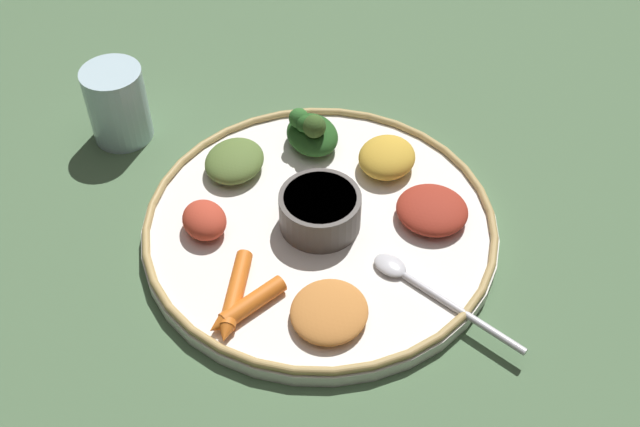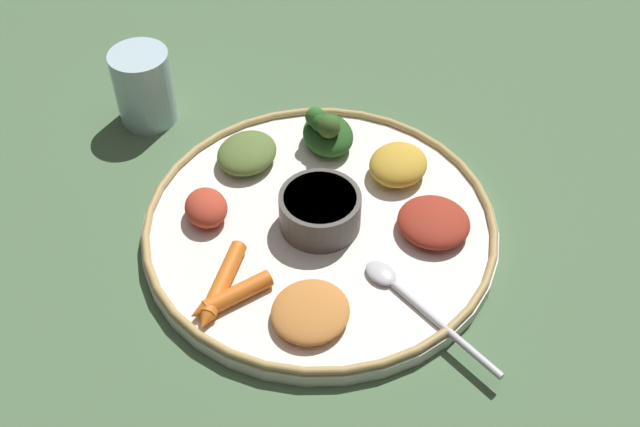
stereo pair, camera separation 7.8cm
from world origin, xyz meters
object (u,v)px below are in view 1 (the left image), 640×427
at_px(drinking_glass, 119,109).
at_px(greens_pile, 311,132).
at_px(spoon, 423,287).
at_px(carrot_outer, 248,306).
at_px(carrot_near_spoon, 235,295).
at_px(center_bowl, 320,209).

bearing_deg(drinking_glass, greens_pile, -170.85).
distance_m(spoon, carrot_outer, 0.16).
bearing_deg(carrot_near_spoon, greens_pile, -89.26).
bearing_deg(center_bowl, carrot_near_spoon, 69.41).
relative_size(center_bowl, carrot_outer, 1.04).
bearing_deg(carrot_near_spoon, carrot_outer, 154.43).
xyz_separation_m(greens_pile, carrot_near_spoon, (-0.00, 0.22, -0.01)).
xyz_separation_m(greens_pile, drinking_glass, (0.22, 0.03, 0.00)).
bearing_deg(greens_pile, drinking_glass, 9.15).
xyz_separation_m(spoon, carrot_outer, (0.15, 0.08, 0.00)).
bearing_deg(drinking_glass, carrot_outer, 140.25).
distance_m(center_bowl, carrot_near_spoon, 0.12).
bearing_deg(center_bowl, drinking_glass, -15.36).
distance_m(spoon, drinking_glass, 0.40).
distance_m(greens_pile, carrot_outer, 0.23).
xyz_separation_m(carrot_near_spoon, carrot_outer, (-0.02, 0.01, 0.00)).
bearing_deg(spoon, carrot_near_spoon, 22.80).
bearing_deg(carrot_outer, spoon, -152.58).
distance_m(greens_pile, drinking_glass, 0.22).
xyz_separation_m(spoon, drinking_glass, (0.38, -0.12, 0.02)).
height_order(greens_pile, carrot_outer, greens_pile).
relative_size(carrot_near_spoon, drinking_glass, 1.13).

